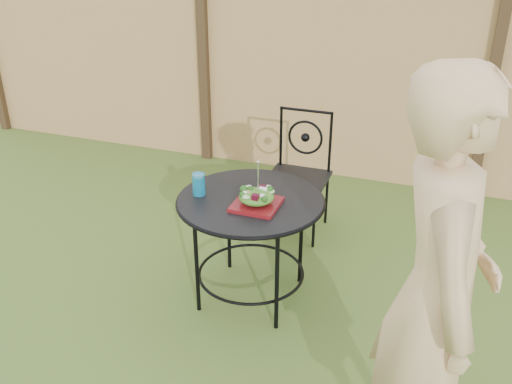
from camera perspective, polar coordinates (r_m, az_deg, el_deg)
ground at (r=3.81m, az=-0.18°, el=-11.13°), size 60.00×60.00×0.00m
fence at (r=5.31m, az=8.11°, el=11.21°), size 8.00×0.12×1.90m
patio_table at (r=3.57m, az=-0.53°, el=-2.66°), size 0.92×0.92×0.72m
patio_chair at (r=4.44m, az=4.32°, el=2.18°), size 0.46×0.46×0.95m
diner at (r=2.41m, az=17.61°, el=-9.85°), size 0.57×0.76×1.89m
salad_plate at (r=3.41m, az=0.05°, el=-1.25°), size 0.27×0.27×0.02m
salad at (r=3.39m, az=0.05°, el=-0.47°), size 0.21×0.21×0.08m
fork at (r=3.33m, az=0.21°, el=1.50°), size 0.01×0.01×0.18m
drinking_glass at (r=3.55m, az=-5.74°, el=0.78°), size 0.08×0.08×0.14m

